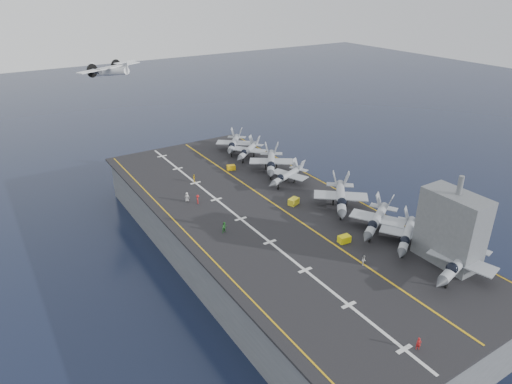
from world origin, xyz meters
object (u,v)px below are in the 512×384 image
tow_cart_a (344,239)px  transport_plane (110,72)px  island_superstructure (453,220)px  fighter_jet_0 (460,261)px

tow_cart_a → transport_plane: transport_plane is taller
tow_cart_a → transport_plane: (-15.99, 76.89, 18.24)m
island_superstructure → fighter_jet_0: (-1.92, -3.75, -4.89)m
fighter_jet_0 → tow_cart_a: size_ratio=7.80×
island_superstructure → fighter_jet_0: size_ratio=0.88×
tow_cart_a → fighter_jet_0: bearing=-64.2°
tow_cart_a → transport_plane: bearing=101.7°
transport_plane → tow_cart_a: bearing=-78.3°
island_superstructure → fighter_jet_0: 6.45m
island_superstructure → transport_plane: (-26.02, 89.95, 11.37)m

